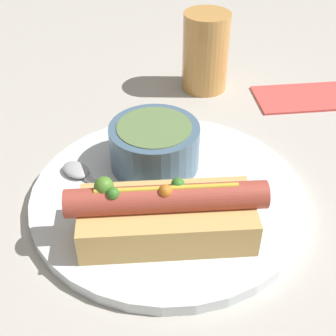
# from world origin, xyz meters

# --- Properties ---
(ground_plane) EXTENTS (4.00, 4.00, 0.00)m
(ground_plane) POSITION_xyz_m (0.00, 0.00, 0.00)
(ground_plane) COLOR #BCB7AD
(dinner_plate) EXTENTS (0.28, 0.28, 0.01)m
(dinner_plate) POSITION_xyz_m (0.00, 0.00, 0.01)
(dinner_plate) COLOR white
(dinner_plate) RESTS_ON ground_plane
(hot_dog) EXTENTS (0.18, 0.08, 0.06)m
(hot_dog) POSITION_xyz_m (-0.01, -0.06, 0.04)
(hot_dog) COLOR #DBAD60
(hot_dog) RESTS_ON dinner_plate
(soup_bowl) EXTENTS (0.10, 0.10, 0.05)m
(soup_bowl) POSITION_xyz_m (-0.01, 0.05, 0.04)
(soup_bowl) COLOR slate
(soup_bowl) RESTS_ON dinner_plate
(spoon) EXTENTS (0.11, 0.13, 0.01)m
(spoon) POSITION_xyz_m (-0.08, 0.02, 0.02)
(spoon) COLOR #B7B7BC
(spoon) RESTS_ON dinner_plate
(drinking_glass) EXTENTS (0.06, 0.06, 0.11)m
(drinking_glass) POSITION_xyz_m (0.09, 0.23, 0.05)
(drinking_glass) COLOR #D8994C
(drinking_glass) RESTS_ON ground_plane
(napkin) EXTENTS (0.14, 0.08, 0.01)m
(napkin) POSITION_xyz_m (0.22, 0.18, 0.00)
(napkin) COLOR #E04C47
(napkin) RESTS_ON ground_plane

